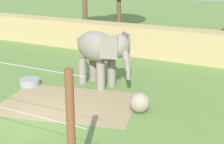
# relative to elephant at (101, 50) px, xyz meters

# --- Properties ---
(ground_plane) EXTENTS (120.00, 120.00, 0.00)m
(ground_plane) POSITION_rel_elephant_xyz_m (-0.33, -5.24, -2.00)
(ground_plane) COLOR #5B7F3D
(dirt_patch) EXTENTS (7.15, 5.76, 0.01)m
(dirt_patch) POSITION_rel_elephant_xyz_m (-0.09, -2.89, -2.00)
(dirt_patch) COLOR #937F5B
(dirt_patch) RESTS_ON ground
(embankment_wall) EXTENTS (36.00, 1.80, 2.13)m
(embankment_wall) POSITION_rel_elephant_xyz_m (-0.33, 7.47, -0.94)
(embankment_wall) COLOR tan
(embankment_wall) RESTS_ON ground
(elephant) EXTENTS (3.95, 2.24, 3.02)m
(elephant) POSITION_rel_elephant_xyz_m (0.00, 0.00, 0.00)
(elephant) COLOR gray
(elephant) RESTS_ON ground
(enrichment_ball) EXTENTS (0.90, 0.90, 0.90)m
(enrichment_ball) POSITION_rel_elephant_xyz_m (3.29, -2.24, -1.55)
(enrichment_ball) COLOR gray
(enrichment_ball) RESTS_ON ground
(water_tub) EXTENTS (1.10, 1.10, 0.35)m
(water_tub) POSITION_rel_elephant_xyz_m (-3.49, -1.74, -1.82)
(water_tub) COLOR gray
(water_tub) RESTS_ON ground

